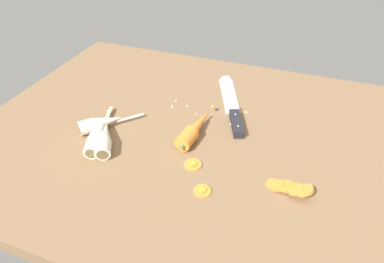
{
  "coord_description": "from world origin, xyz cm",
  "views": [
    {
      "loc": [
        23.3,
        -66.44,
        54.93
      ],
      "look_at": [
        0.0,
        -2.0,
        1.5
      ],
      "focal_mm": 30.38,
      "sensor_mm": 36.0,
      "label": 1
    }
  ],
  "objects_px": {
    "parsnip_mid_right": "(101,123)",
    "parsnip_back": "(100,130)",
    "parsnip_mid_left": "(104,138)",
    "chefs_knife": "(231,101)",
    "carrot_slice_stray_near": "(202,190)",
    "whole_carrot": "(195,129)",
    "carrot_slice_stack": "(289,188)",
    "parsnip_front": "(98,136)",
    "carrot_slice_stray_mid": "(193,164)"
  },
  "relations": [
    {
      "from": "parsnip_mid_right",
      "to": "parsnip_back",
      "type": "distance_m",
      "value": 0.03
    },
    {
      "from": "parsnip_mid_left",
      "to": "parsnip_mid_right",
      "type": "height_order",
      "value": "same"
    },
    {
      "from": "chefs_knife",
      "to": "carrot_slice_stray_near",
      "type": "xyz_separation_m",
      "value": [
        0.03,
        -0.37,
        -0.0
      ]
    },
    {
      "from": "whole_carrot",
      "to": "parsnip_mid_right",
      "type": "distance_m",
      "value": 0.26
    },
    {
      "from": "chefs_knife",
      "to": "carrot_slice_stack",
      "type": "distance_m",
      "value": 0.37
    },
    {
      "from": "chefs_knife",
      "to": "parsnip_mid_left",
      "type": "bearing_deg",
      "value": -130.44
    },
    {
      "from": "parsnip_mid_right",
      "to": "carrot_slice_stack",
      "type": "relative_size",
      "value": 1.45
    },
    {
      "from": "chefs_knife",
      "to": "parsnip_front",
      "type": "relative_size",
      "value": 1.59
    },
    {
      "from": "chefs_knife",
      "to": "parsnip_back",
      "type": "height_order",
      "value": "parsnip_back"
    },
    {
      "from": "carrot_slice_stray_near",
      "to": "carrot_slice_stack",
      "type": "bearing_deg",
      "value": 20.06
    },
    {
      "from": "parsnip_mid_right",
      "to": "parsnip_back",
      "type": "height_order",
      "value": "same"
    },
    {
      "from": "parsnip_front",
      "to": "parsnip_mid_left",
      "type": "xyz_separation_m",
      "value": [
        0.02,
        -0.0,
        0.0
      ]
    },
    {
      "from": "parsnip_mid_right",
      "to": "carrot_slice_stack",
      "type": "height_order",
      "value": "parsnip_mid_right"
    },
    {
      "from": "parsnip_back",
      "to": "carrot_slice_stray_mid",
      "type": "height_order",
      "value": "parsnip_back"
    },
    {
      "from": "whole_carrot",
      "to": "carrot_slice_stack",
      "type": "height_order",
      "value": "whole_carrot"
    },
    {
      "from": "chefs_knife",
      "to": "parsnip_back",
      "type": "relative_size",
      "value": 1.86
    },
    {
      "from": "carrot_slice_stray_mid",
      "to": "carrot_slice_stray_near",
      "type": "bearing_deg",
      "value": -55.97
    },
    {
      "from": "carrot_slice_stray_mid",
      "to": "parsnip_mid_left",
      "type": "bearing_deg",
      "value": -179.52
    },
    {
      "from": "chefs_knife",
      "to": "parsnip_back",
      "type": "bearing_deg",
      "value": -135.72
    },
    {
      "from": "parsnip_mid_right",
      "to": "carrot_slice_stray_mid",
      "type": "distance_m",
      "value": 0.29
    },
    {
      "from": "parsnip_mid_right",
      "to": "chefs_knife",
      "type": "bearing_deg",
      "value": 39.72
    },
    {
      "from": "parsnip_back",
      "to": "carrot_slice_stack",
      "type": "distance_m",
      "value": 0.5
    },
    {
      "from": "parsnip_mid_left",
      "to": "carrot_slice_stack",
      "type": "bearing_deg",
      "value": -0.52
    },
    {
      "from": "whole_carrot",
      "to": "parsnip_mid_left",
      "type": "bearing_deg",
      "value": -150.83
    },
    {
      "from": "parsnip_front",
      "to": "carrot_slice_stray_near",
      "type": "bearing_deg",
      "value": -12.85
    },
    {
      "from": "parsnip_front",
      "to": "parsnip_mid_left",
      "type": "bearing_deg",
      "value": -3.03
    },
    {
      "from": "parsnip_back",
      "to": "carrot_slice_stray_mid",
      "type": "xyz_separation_m",
      "value": [
        0.27,
        -0.02,
        -0.02
      ]
    },
    {
      "from": "parsnip_back",
      "to": "parsnip_mid_left",
      "type": "bearing_deg",
      "value": -40.39
    },
    {
      "from": "carrot_slice_stack",
      "to": "carrot_slice_stray_mid",
      "type": "relative_size",
      "value": 2.36
    },
    {
      "from": "parsnip_mid_right",
      "to": "parsnip_front",
      "type": "bearing_deg",
      "value": -65.73
    },
    {
      "from": "chefs_knife",
      "to": "parsnip_mid_left",
      "type": "relative_size",
      "value": 1.75
    },
    {
      "from": "parsnip_mid_right",
      "to": "carrot_slice_stray_near",
      "type": "xyz_separation_m",
      "value": [
        0.33,
        -0.12,
        -0.02
      ]
    },
    {
      "from": "parsnip_front",
      "to": "carrot_slice_stray_near",
      "type": "distance_m",
      "value": 0.32
    },
    {
      "from": "parsnip_back",
      "to": "whole_carrot",
      "type": "bearing_deg",
      "value": 21.32
    },
    {
      "from": "parsnip_mid_right",
      "to": "carrot_slice_stray_mid",
      "type": "bearing_deg",
      "value": -10.07
    },
    {
      "from": "chefs_knife",
      "to": "parsnip_back",
      "type": "distance_m",
      "value": 0.4
    },
    {
      "from": "parsnip_front",
      "to": "parsnip_back",
      "type": "xyz_separation_m",
      "value": [
        -0.01,
        0.02,
        0.0
      ]
    },
    {
      "from": "parsnip_back",
      "to": "carrot_slice_stack",
      "type": "relative_size",
      "value": 1.77
    },
    {
      "from": "whole_carrot",
      "to": "parsnip_front",
      "type": "distance_m",
      "value": 0.26
    },
    {
      "from": "parsnip_mid_left",
      "to": "parsnip_back",
      "type": "bearing_deg",
      "value": 139.61
    },
    {
      "from": "whole_carrot",
      "to": "parsnip_mid_left",
      "type": "height_order",
      "value": "whole_carrot"
    },
    {
      "from": "carrot_slice_stray_mid",
      "to": "carrot_slice_stack",
      "type": "bearing_deg",
      "value": -1.59
    },
    {
      "from": "parsnip_back",
      "to": "parsnip_front",
      "type": "bearing_deg",
      "value": -70.54
    },
    {
      "from": "parsnip_mid_right",
      "to": "parsnip_back",
      "type": "xyz_separation_m",
      "value": [
        0.02,
        -0.03,
        -0.0
      ]
    },
    {
      "from": "chefs_knife",
      "to": "whole_carrot",
      "type": "xyz_separation_m",
      "value": [
        -0.05,
        -0.19,
        0.01
      ]
    },
    {
      "from": "whole_carrot",
      "to": "carrot_slice_stray_near",
      "type": "xyz_separation_m",
      "value": [
        0.08,
        -0.19,
        -0.02
      ]
    },
    {
      "from": "parsnip_mid_left",
      "to": "carrot_slice_stray_mid",
      "type": "relative_size",
      "value": 4.43
    },
    {
      "from": "whole_carrot",
      "to": "parsnip_back",
      "type": "height_order",
      "value": "whole_carrot"
    },
    {
      "from": "parsnip_mid_left",
      "to": "carrot_slice_stray_near",
      "type": "xyz_separation_m",
      "value": [
        0.29,
        -0.07,
        -0.02
      ]
    },
    {
      "from": "parsnip_front",
      "to": "carrot_slice_stray_near",
      "type": "height_order",
      "value": "parsnip_front"
    }
  ]
}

